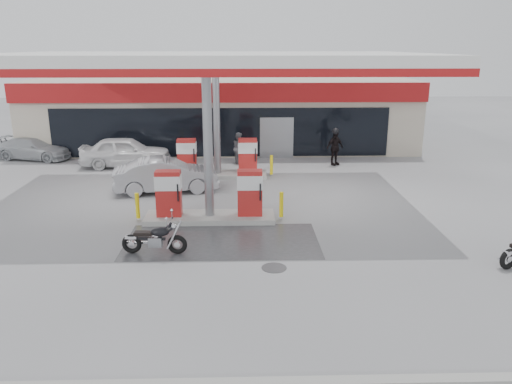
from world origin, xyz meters
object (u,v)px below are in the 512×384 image
attendant (239,148)px  parked_car_right (300,140)px  sedan_white (125,152)px  pump_island_near (210,200)px  parked_motorcycle (155,239)px  hatchback_silver (166,175)px  parked_car_left (34,148)px  biker_walking (335,148)px  pump_island_far (218,162)px

attendant → parked_car_right: attendant is taller
sedan_white → parked_car_right: (9.22, 3.80, -0.16)m
pump_island_near → parked_motorcycle: (-1.41, -2.90, -0.27)m
hatchback_silver → parked_car_left: 10.23m
attendant → hatchback_silver: size_ratio=0.37×
parked_car_left → biker_walking: (15.85, -1.80, 0.30)m
pump_island_far → sedan_white: (-4.72, 2.20, 0.04)m
parked_car_left → sedan_white: bearing=-94.5°
hatchback_silver → parked_car_right: bearing=-47.7°
hatchback_silver → parked_car_right: hatchback_silver is taller
biker_walking → pump_island_far: bearing=169.3°
parked_motorcycle → parked_car_right: size_ratio=0.45×
attendant → biker_walking: size_ratio=0.90×
parked_car_left → parked_car_right: bearing=-67.8°
sedan_white → attendant: 5.73m
pump_island_near → sedan_white: bearing=119.9°
pump_island_far → parked_car_left: pump_island_far is taller
pump_island_near → pump_island_far: 6.00m
pump_island_near → attendant: size_ratio=3.23×
pump_island_far → parked_car_left: bearing=158.2°
pump_island_near → parked_car_right: bearing=69.4°
parked_motorcycle → sedan_white: sedan_white is taller
pump_island_far → biker_walking: bearing=20.6°
pump_island_far → parked_car_right: (4.50, 6.00, -0.12)m
pump_island_near → sedan_white: 9.46m
attendant → parked_car_right: 4.76m
attendant → hatchback_silver: bearing=140.9°
biker_walking → parked_car_left: bearing=142.2°
pump_island_near → pump_island_far: same height
parked_motorcycle → parked_car_right: parked_car_right is taller
parked_car_right → biker_walking: (1.35, -3.80, 0.30)m
parked_car_right → parked_motorcycle: bearing=152.8°
parked_motorcycle → parked_car_left: size_ratio=0.48×
parked_motorcycle → attendant: size_ratio=1.22×
pump_island_near → biker_walking: bearing=54.5°
pump_island_near → parked_car_right: size_ratio=1.21×
parked_motorcycle → sedan_white: (-3.31, 11.10, 0.32)m
hatchback_silver → parked_car_right: 10.63m
attendant → biker_walking: (4.87, -0.60, 0.09)m
parked_car_left → biker_walking: size_ratio=2.28×
pump_island_near → parked_car_left: size_ratio=1.27×
hatchback_silver → biker_walking: (7.86, 4.60, 0.19)m
sedan_white → hatchback_silver: (2.70, -4.60, -0.05)m
hatchback_silver → parked_car_right: size_ratio=1.00×
attendant → sedan_white: bearing=86.9°
parked_motorcycle → hatchback_silver: (-0.61, 6.50, 0.26)m
pump_island_near → pump_island_far: size_ratio=1.00×
hatchback_silver → pump_island_far: bearing=-50.0°
pump_island_near → biker_walking: size_ratio=2.89×
attendant → parked_motorcycle: bearing=159.3°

